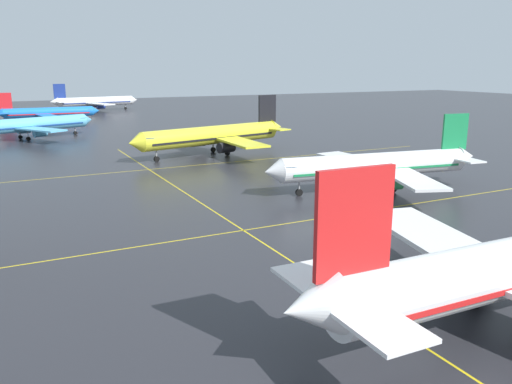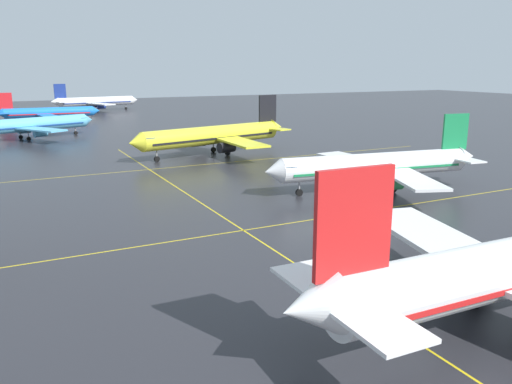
{
  "view_description": "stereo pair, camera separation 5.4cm",
  "coord_description": "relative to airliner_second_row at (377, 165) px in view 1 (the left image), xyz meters",
  "views": [
    {
      "loc": [
        -24.27,
        -12.66,
        18.44
      ],
      "look_at": [
        -0.0,
        35.29,
        5.28
      ],
      "focal_mm": 36.01,
      "sensor_mm": 36.0,
      "label": 1
    },
    {
      "loc": [
        -24.22,
        -12.69,
        18.44
      ],
      "look_at": [
        -0.0,
        35.29,
        5.28
      ],
      "focal_mm": 36.01,
      "sensor_mm": 36.0,
      "label": 2
    }
  ],
  "objects": [
    {
      "name": "taxiway_markings",
      "position": [
        -27.03,
        -9.09,
        -3.84
      ],
      "size": [
        126.97,
        133.74,
        0.01
      ],
      "color": "yellow",
      "rests_on": "ground"
    },
    {
      "name": "airliner_third_row",
      "position": [
        -9.9,
        41.34,
        0.31
      ],
      "size": [
        38.89,
        33.03,
        12.17
      ],
      "color": "yellow",
      "rests_on": "ground"
    },
    {
      "name": "airliner_second_row",
      "position": [
        0.0,
        0.0,
        0.0
      ],
      "size": [
        36.15,
        30.88,
        11.25
      ],
      "color": "white",
      "rests_on": "ground"
    },
    {
      "name": "airliner_far_left_stand",
      "position": [
        -43.84,
        85.01,
        -0.06
      ],
      "size": [
        34.56,
        29.6,
        11.08
      ],
      "color": "#5BB7E5",
      "rests_on": "ground"
    },
    {
      "name": "airliner_far_right_stand",
      "position": [
        -35.42,
        125.56,
        -0.34
      ],
      "size": [
        32.95,
        28.42,
        10.25
      ],
      "color": "blue",
      "rests_on": "ground"
    },
    {
      "name": "airliner_distant_taxiway",
      "position": [
        -12.56,
        168.46,
        0.12
      ],
      "size": [
        37.32,
        31.93,
        11.6
      ],
      "color": "white",
      "rests_on": "ground"
    }
  ]
}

